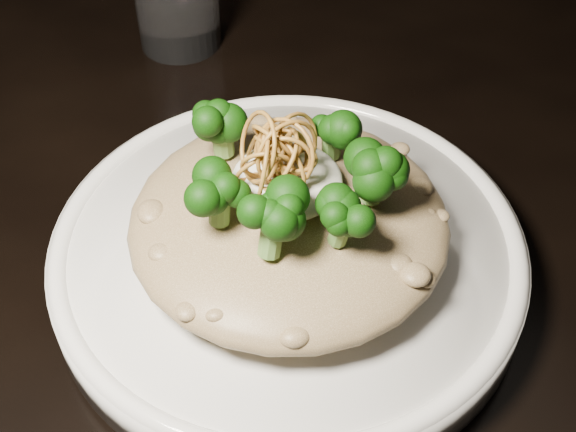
% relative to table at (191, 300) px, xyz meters
% --- Properties ---
extents(table, '(1.10, 0.80, 0.75)m').
position_rel_table_xyz_m(table, '(0.00, 0.00, 0.00)').
color(table, black).
rests_on(table, ground).
extents(plate, '(0.31, 0.31, 0.03)m').
position_rel_table_xyz_m(plate, '(0.07, -0.05, 0.10)').
color(plate, white).
rests_on(plate, table).
extents(risotto, '(0.20, 0.20, 0.04)m').
position_rel_table_xyz_m(risotto, '(0.07, -0.06, 0.14)').
color(risotto, brown).
rests_on(risotto, plate).
extents(broccoli, '(0.13, 0.13, 0.05)m').
position_rel_table_xyz_m(broccoli, '(0.07, -0.06, 0.18)').
color(broccoli, black).
rests_on(broccoli, risotto).
extents(cheese, '(0.07, 0.07, 0.02)m').
position_rel_table_xyz_m(cheese, '(0.07, -0.05, 0.17)').
color(cheese, silver).
rests_on(cheese, risotto).
extents(shallots, '(0.07, 0.07, 0.04)m').
position_rel_table_xyz_m(shallots, '(0.06, -0.05, 0.20)').
color(shallots, brown).
rests_on(shallots, cheese).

